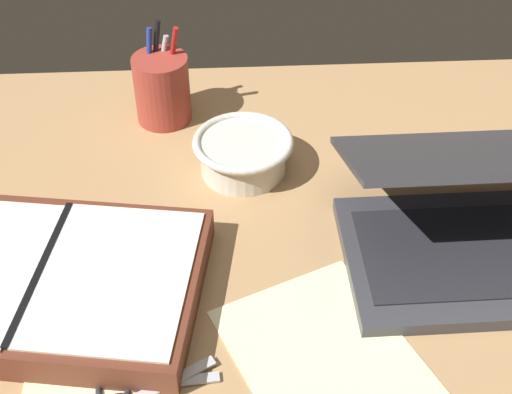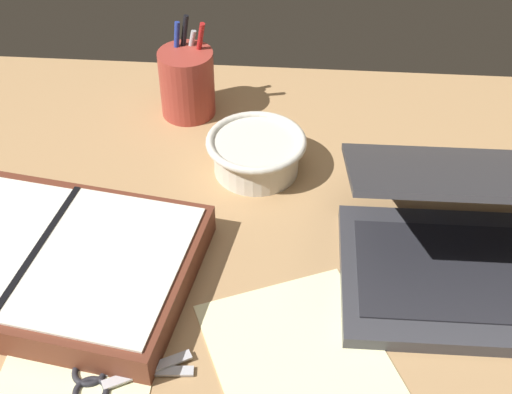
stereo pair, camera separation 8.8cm
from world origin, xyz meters
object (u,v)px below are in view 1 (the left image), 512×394
Objects in this scene: laptop at (472,221)px; pen_cup at (162,88)px; planner at (44,281)px; bowl at (243,153)px.

laptop is 2.04× the size of pen_cup.
pen_cup is 38.55cm from planner.
bowl is 18.55cm from pen_cup.
planner is at bearing -109.20° from pen_cup.
planner is (-52.23, -4.74, -2.64)cm from laptop.
planner is at bearing -175.41° from laptop.
pen_cup reaches higher than bowl.
laptop is 0.79× the size of planner.
bowl reaches higher than planner.
bowl is at bearing 147.08° from laptop.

